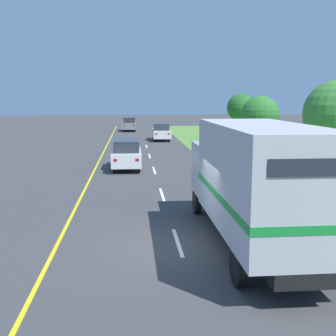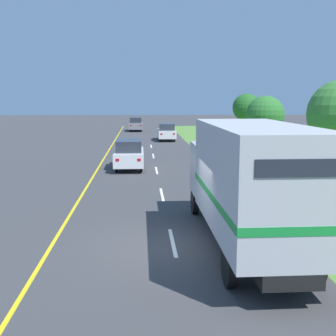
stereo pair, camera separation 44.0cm
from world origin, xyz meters
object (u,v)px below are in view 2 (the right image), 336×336
(roadside_tree_mid, at_px, (265,115))
(lead_car_white, at_px, (129,154))
(lead_car_white_ahead, at_px, (166,132))
(highway_sign, at_px, (285,154))
(horse_trailer_truck, at_px, (248,180))
(roadside_tree_far, at_px, (246,108))
(lead_car_grey_ahead, at_px, (136,124))

(roadside_tree_mid, bearing_deg, lead_car_white, -144.52)
(lead_car_white_ahead, xyz_separation_m, highway_sign, (4.68, -23.37, 0.66))
(highway_sign, bearing_deg, lead_car_white, 146.09)
(lead_car_white, bearing_deg, roadside_tree_mid, 35.48)
(horse_trailer_truck, distance_m, roadside_tree_far, 31.47)
(horse_trailer_truck, relative_size, roadside_tree_mid, 1.85)
(horse_trailer_truck, xyz_separation_m, roadside_tree_far, (7.60, 30.51, 1.38))
(lead_car_white, distance_m, roadside_tree_mid, 13.69)
(lead_car_white_ahead, xyz_separation_m, roadside_tree_far, (7.99, -2.04, 2.53))
(lead_car_white, xyz_separation_m, lead_car_white_ahead, (3.46, 17.91, -0.02))
(lead_car_white, relative_size, highway_sign, 1.68)
(lead_car_grey_ahead, bearing_deg, highway_sign, -77.53)
(highway_sign, relative_size, roadside_tree_mid, 0.57)
(horse_trailer_truck, distance_m, lead_car_white_ahead, 32.57)
(lead_car_white_ahead, relative_size, roadside_tree_far, 0.92)
(lead_car_white_ahead, bearing_deg, roadside_tree_mid, -53.08)
(lead_car_white, height_order, highway_sign, highway_sign)
(lead_car_white, distance_m, lead_car_white_ahead, 18.24)
(highway_sign, bearing_deg, lead_car_grey_ahead, 102.47)
(horse_trailer_truck, bearing_deg, roadside_tree_far, 76.00)
(highway_sign, distance_m, roadside_tree_far, 21.67)
(highway_sign, height_order, roadside_tree_mid, roadside_tree_mid)
(lead_car_white_ahead, bearing_deg, lead_car_grey_ahead, 104.51)
(horse_trailer_truck, xyz_separation_m, lead_car_white, (-3.84, 14.64, -1.13))
(highway_sign, distance_m, roadside_tree_mid, 13.70)
(roadside_tree_far, bearing_deg, lead_car_grey_ahead, 127.02)
(highway_sign, bearing_deg, roadside_tree_far, 81.18)
(lead_car_grey_ahead, height_order, roadside_tree_mid, roadside_tree_mid)
(roadside_tree_far, bearing_deg, horse_trailer_truck, -104.00)
(lead_car_white_ahead, distance_m, highway_sign, 23.85)
(lead_car_white, xyz_separation_m, lead_car_grey_ahead, (0.09, 30.93, 0.01))
(lead_car_white, distance_m, highway_sign, 9.82)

